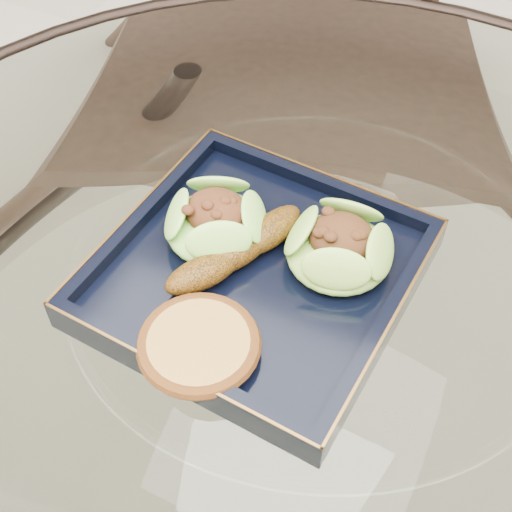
% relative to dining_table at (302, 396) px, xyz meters
% --- Properties ---
extents(dining_table, '(1.13, 1.13, 0.77)m').
position_rel_dining_table_xyz_m(dining_table, '(0.00, 0.00, 0.00)').
color(dining_table, white).
rests_on(dining_table, ground).
extents(dining_chair, '(0.58, 0.58, 1.04)m').
position_rel_dining_table_xyz_m(dining_chair, '(-0.22, 0.52, -0.02)').
color(dining_chair, '#321910').
rests_on(dining_chair, ground).
extents(navy_plate, '(0.29, 0.29, 0.02)m').
position_rel_dining_table_xyz_m(navy_plate, '(-0.06, 0.01, 0.17)').
color(navy_plate, black).
rests_on(navy_plate, dining_table).
extents(lettuce_wrap_left, '(0.10, 0.10, 0.03)m').
position_rel_dining_table_xyz_m(lettuce_wrap_left, '(-0.11, 0.03, 0.20)').
color(lettuce_wrap_left, '#5EA32F').
rests_on(lettuce_wrap_left, navy_plate).
extents(lettuce_wrap_right, '(0.12, 0.12, 0.04)m').
position_rel_dining_table_xyz_m(lettuce_wrap_right, '(0.01, 0.05, 0.20)').
color(lettuce_wrap_right, '#69A630').
rests_on(lettuce_wrap_right, navy_plate).
extents(roasted_plantain, '(0.09, 0.15, 0.03)m').
position_rel_dining_table_xyz_m(roasted_plantain, '(-0.08, 0.01, 0.20)').
color(roasted_plantain, '#603A0A').
rests_on(roasted_plantain, navy_plate).
extents(crumb_patty, '(0.12, 0.12, 0.02)m').
position_rel_dining_table_xyz_m(crumb_patty, '(-0.06, -0.10, 0.19)').
color(crumb_patty, '#B0883A').
rests_on(crumb_patty, navy_plate).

